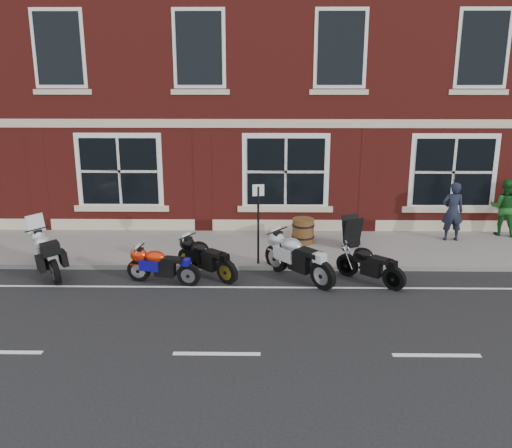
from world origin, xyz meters
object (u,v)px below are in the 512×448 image
(moto_sport_red, at_px, (162,264))
(moto_touring_silver, at_px, (48,252))
(moto_sport_black, at_px, (206,257))
(moto_sport_silver, at_px, (299,256))
(moto_naked_black, at_px, (370,263))
(a_board_sign, at_px, (352,232))
(pedestrian_right, at_px, (505,207))
(pedestrian_left, at_px, (452,211))
(parking_sign, at_px, (258,218))
(barrel_planter, at_px, (303,231))

(moto_sport_red, bearing_deg, moto_touring_silver, 91.64)
(moto_sport_black, height_order, moto_sport_silver, moto_sport_silver)
(moto_naked_black, xyz_separation_m, a_board_sign, (-0.09, 2.32, 0.08))
(moto_touring_silver, relative_size, pedestrian_right, 1.12)
(pedestrian_left, bearing_deg, a_board_sign, 14.49)
(moto_sport_black, relative_size, pedestrian_left, 0.93)
(moto_naked_black, bearing_deg, moto_sport_black, 128.14)
(moto_sport_red, distance_m, parking_sign, 2.67)
(moto_sport_black, xyz_separation_m, moto_naked_black, (3.96, -0.34, -0.02))
(moto_sport_red, distance_m, barrel_planter, 4.57)
(barrel_planter, bearing_deg, pedestrian_right, 8.31)
(moto_sport_black, height_order, parking_sign, parking_sign)
(pedestrian_right, bearing_deg, moto_sport_silver, 53.88)
(moto_touring_silver, distance_m, a_board_sign, 8.05)
(a_board_sign, distance_m, parking_sign, 3.02)
(moto_touring_silver, distance_m, pedestrian_left, 11.14)
(moto_touring_silver, relative_size, moto_sport_red, 1.04)
(moto_naked_black, distance_m, parking_sign, 2.97)
(moto_sport_black, bearing_deg, moto_sport_red, 155.26)
(moto_touring_silver, height_order, pedestrian_left, pedestrian_left)
(pedestrian_left, xyz_separation_m, barrel_planter, (-4.32, -0.33, -0.50))
(moto_touring_silver, xyz_separation_m, moto_sport_silver, (6.23, -0.29, 0.02))
(moto_naked_black, bearing_deg, barrel_planter, 70.50)
(moto_sport_silver, xyz_separation_m, barrel_planter, (0.28, 2.55, -0.12))
(pedestrian_right, relative_size, parking_sign, 0.81)
(moto_touring_silver, height_order, a_board_sign, moto_touring_silver)
(moto_sport_silver, height_order, parking_sign, parking_sign)
(moto_naked_black, relative_size, pedestrian_right, 0.87)
(moto_sport_red, height_order, barrel_planter, barrel_planter)
(pedestrian_right, height_order, barrel_planter, pedestrian_right)
(moto_sport_silver, bearing_deg, moto_sport_red, 144.45)
(moto_sport_red, xyz_separation_m, pedestrian_right, (9.59, 3.75, 0.49))
(pedestrian_right, distance_m, parking_sign, 7.78)
(moto_naked_black, distance_m, pedestrian_right, 5.89)
(a_board_sign, height_order, barrel_planter, a_board_sign)
(moto_sport_red, relative_size, moto_sport_black, 1.15)
(moto_naked_black, bearing_deg, a_board_sign, 45.28)
(moto_touring_silver, relative_size, a_board_sign, 2.09)
(moto_sport_red, relative_size, pedestrian_left, 1.06)
(pedestrian_left, relative_size, pedestrian_right, 1.02)
(moto_sport_black, distance_m, pedestrian_right, 9.19)
(moto_sport_red, height_order, parking_sign, parking_sign)
(moto_touring_silver, bearing_deg, parking_sign, -26.40)
(parking_sign, bearing_deg, a_board_sign, 17.15)
(moto_naked_black, distance_m, barrel_planter, 3.08)
(moto_naked_black, relative_size, barrel_planter, 2.05)
(pedestrian_left, relative_size, parking_sign, 0.83)
(moto_touring_silver, bearing_deg, moto_sport_red, -43.48)
(moto_touring_silver, xyz_separation_m, barrel_planter, (6.50, 2.26, -0.10))
(moto_naked_black, bearing_deg, moto_sport_red, 134.67)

